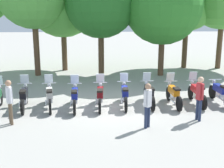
{
  "coord_description": "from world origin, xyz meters",
  "views": [
    {
      "loc": [
        -0.63,
        -12.86,
        4.3
      ],
      "look_at": [
        0.0,
        0.5,
        0.9
      ],
      "focal_mm": 49.41,
      "sensor_mm": 36.0,
      "label": 1
    }
  ],
  "objects_px": {
    "tree_4": "(163,5)",
    "motorcycle_5": "(125,95)",
    "motorcycle_2": "(50,96)",
    "motorcycle_8": "(197,93)",
    "person_0": "(148,102)",
    "tree_5": "(187,2)",
    "tree_3": "(101,2)",
    "motorcycle_1": "(24,97)",
    "motorcycle_4": "(100,96)",
    "motorcycle_7": "(174,94)",
    "person_2": "(200,95)",
    "tree_2": "(62,1)",
    "motorcycle_9": "(220,92)",
    "motorcycle_6": "(149,94)",
    "motorcycle_3": "(75,97)",
    "person_1": "(9,99)"
  },
  "relations": [
    {
      "from": "person_0",
      "to": "tree_5",
      "type": "relative_size",
      "value": 0.25
    },
    {
      "from": "tree_4",
      "to": "motorcycle_8",
      "type": "bearing_deg",
      "value": -85.9
    },
    {
      "from": "motorcycle_8",
      "to": "motorcycle_9",
      "type": "bearing_deg",
      "value": -88.8
    },
    {
      "from": "motorcycle_8",
      "to": "tree_5",
      "type": "height_order",
      "value": "tree_5"
    },
    {
      "from": "motorcycle_1",
      "to": "person_1",
      "type": "xyz_separation_m",
      "value": [
        -0.08,
        -1.83,
        0.48
      ]
    },
    {
      "from": "person_2",
      "to": "tree_5",
      "type": "height_order",
      "value": "tree_5"
    },
    {
      "from": "tree_4",
      "to": "tree_5",
      "type": "bearing_deg",
      "value": 47.79
    },
    {
      "from": "tree_3",
      "to": "motorcycle_1",
      "type": "bearing_deg",
      "value": -117.9
    },
    {
      "from": "motorcycle_7",
      "to": "tree_4",
      "type": "xyz_separation_m",
      "value": [
        0.66,
        6.11,
        3.82
      ]
    },
    {
      "from": "motorcycle_2",
      "to": "motorcycle_8",
      "type": "height_order",
      "value": "same"
    },
    {
      "from": "motorcycle_5",
      "to": "tree_4",
      "type": "bearing_deg",
      "value": -23.43
    },
    {
      "from": "motorcycle_7",
      "to": "motorcycle_5",
      "type": "bearing_deg",
      "value": 86.14
    },
    {
      "from": "motorcycle_6",
      "to": "person_2",
      "type": "relative_size",
      "value": 1.27
    },
    {
      "from": "motorcycle_5",
      "to": "person_0",
      "type": "xyz_separation_m",
      "value": [
        0.59,
        -2.56,
        0.45
      ]
    },
    {
      "from": "motorcycle_3",
      "to": "person_1",
      "type": "relative_size",
      "value": 1.29
    },
    {
      "from": "motorcycle_4",
      "to": "person_2",
      "type": "height_order",
      "value": "person_2"
    },
    {
      "from": "motorcycle_2",
      "to": "motorcycle_7",
      "type": "relative_size",
      "value": 0.99
    },
    {
      "from": "motorcycle_1",
      "to": "tree_3",
      "type": "relative_size",
      "value": 0.32
    },
    {
      "from": "motorcycle_2",
      "to": "motorcycle_8",
      "type": "xyz_separation_m",
      "value": [
        6.51,
        0.25,
        0.0
      ]
    },
    {
      "from": "tree_4",
      "to": "motorcycle_5",
      "type": "bearing_deg",
      "value": -114.93
    },
    {
      "from": "motorcycle_8",
      "to": "tree_4",
      "type": "distance_m",
      "value": 7.1
    },
    {
      "from": "tree_2",
      "to": "motorcycle_7",
      "type": "bearing_deg",
      "value": -55.11
    },
    {
      "from": "motorcycle_5",
      "to": "person_2",
      "type": "distance_m",
      "value": 3.34
    },
    {
      "from": "motorcycle_5",
      "to": "tree_5",
      "type": "distance_m",
      "value": 10.63
    },
    {
      "from": "person_0",
      "to": "tree_3",
      "type": "distance_m",
      "value": 9.65
    },
    {
      "from": "motorcycle_6",
      "to": "motorcycle_7",
      "type": "height_order",
      "value": "same"
    },
    {
      "from": "motorcycle_5",
      "to": "motorcycle_7",
      "type": "bearing_deg",
      "value": -89.3
    },
    {
      "from": "tree_2",
      "to": "tree_3",
      "type": "height_order",
      "value": "tree_2"
    },
    {
      "from": "motorcycle_4",
      "to": "motorcycle_5",
      "type": "height_order",
      "value": "same"
    },
    {
      "from": "person_0",
      "to": "motorcycle_1",
      "type": "bearing_deg",
      "value": -161.17
    },
    {
      "from": "motorcycle_4",
      "to": "person_0",
      "type": "relative_size",
      "value": 1.32
    },
    {
      "from": "motorcycle_3",
      "to": "tree_5",
      "type": "bearing_deg",
      "value": -42.04
    },
    {
      "from": "motorcycle_9",
      "to": "person_0",
      "type": "distance_m",
      "value": 4.66
    },
    {
      "from": "motorcycle_4",
      "to": "person_2",
      "type": "distance_m",
      "value": 4.2
    },
    {
      "from": "motorcycle_1",
      "to": "person_0",
      "type": "height_order",
      "value": "person_0"
    },
    {
      "from": "motorcycle_6",
      "to": "motorcycle_8",
      "type": "relative_size",
      "value": 1.0
    },
    {
      "from": "motorcycle_9",
      "to": "motorcycle_8",
      "type": "bearing_deg",
      "value": 89.44
    },
    {
      "from": "motorcycle_2",
      "to": "motorcycle_8",
      "type": "relative_size",
      "value": 0.99
    },
    {
      "from": "motorcycle_3",
      "to": "tree_3",
      "type": "relative_size",
      "value": 0.32
    },
    {
      "from": "motorcycle_1",
      "to": "motorcycle_8",
      "type": "relative_size",
      "value": 1.0
    },
    {
      "from": "motorcycle_9",
      "to": "tree_2",
      "type": "xyz_separation_m",
      "value": [
        -7.76,
        7.8,
        4.11
      ]
    },
    {
      "from": "motorcycle_9",
      "to": "tree_2",
      "type": "distance_m",
      "value": 11.74
    },
    {
      "from": "motorcycle_9",
      "to": "tree_2",
      "type": "bearing_deg",
      "value": 40.42
    },
    {
      "from": "tree_2",
      "to": "motorcycle_8",
      "type": "bearing_deg",
      "value": -49.71
    },
    {
      "from": "tree_2",
      "to": "tree_3",
      "type": "relative_size",
      "value": 1.03
    },
    {
      "from": "motorcycle_3",
      "to": "tree_2",
      "type": "height_order",
      "value": "tree_2"
    },
    {
      "from": "motorcycle_5",
      "to": "tree_2",
      "type": "height_order",
      "value": "tree_2"
    },
    {
      "from": "motorcycle_8",
      "to": "motorcycle_9",
      "type": "xyz_separation_m",
      "value": [
        1.08,
        0.07,
        -0.01
      ]
    },
    {
      "from": "tree_4",
      "to": "tree_5",
      "type": "xyz_separation_m",
      "value": [
        2.16,
        2.39,
        0.24
      ]
    },
    {
      "from": "motorcycle_2",
      "to": "motorcycle_4",
      "type": "relative_size",
      "value": 0.99
    }
  ]
}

